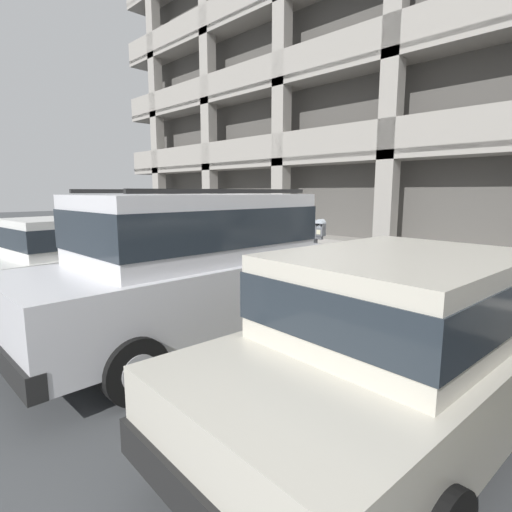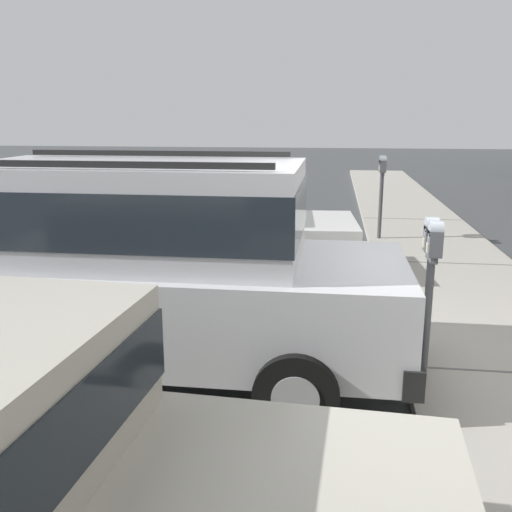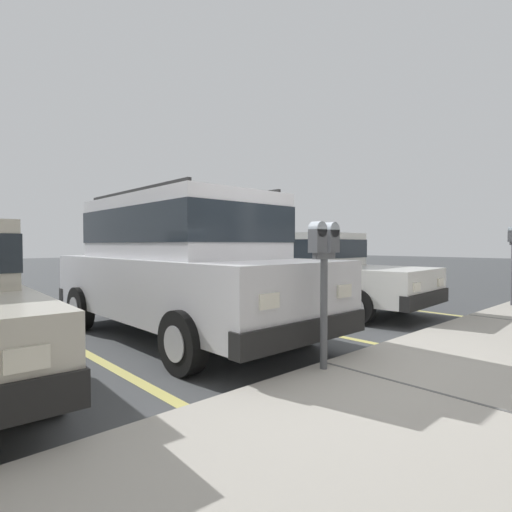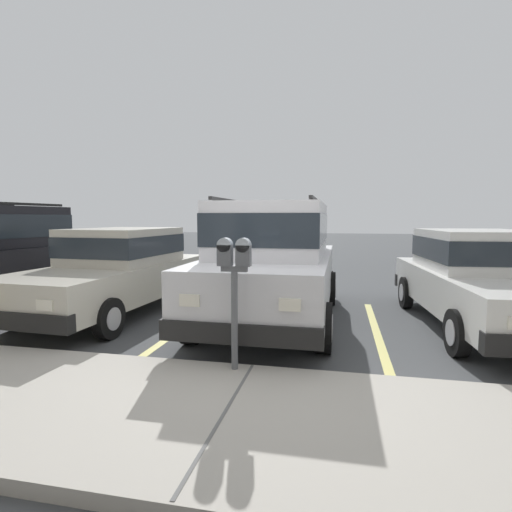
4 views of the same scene
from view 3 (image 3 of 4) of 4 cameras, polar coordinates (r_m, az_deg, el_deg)
name	(u,v)px [view 3 (image 3 of 4)]	position (r m, az deg, el deg)	size (l,w,h in m)	color
ground_plane	(307,374)	(4.42, 7.24, -16.32)	(80.00, 80.00, 0.10)	#444749
sidewalk	(430,398)	(3.74, 23.54, -18.10)	(40.00, 2.20, 0.12)	#ADA89E
parking_stall_lines	(114,368)	(4.64, -19.67, -14.86)	(12.05, 4.80, 0.01)	#DBD16B
silver_suv	(181,260)	(5.79, -10.71, -0.62)	(2.04, 4.79, 2.03)	silver
red_sedan	(312,269)	(8.18, 8.02, -1.83)	(2.06, 4.59, 1.54)	silver
parking_meter_near	(324,259)	(3.86, 9.70, -0.47)	(0.35, 0.12, 1.41)	#595B60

